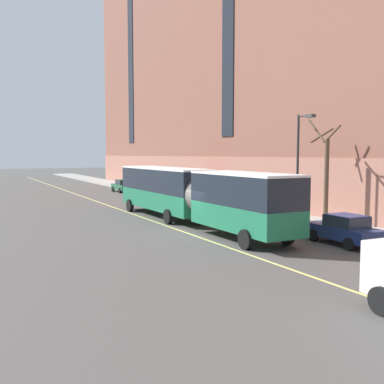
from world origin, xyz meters
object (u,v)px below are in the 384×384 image
at_px(parked_car_green_2, 123,186).
at_px(street_lamp, 300,158).
at_px(city_bus, 190,192).
at_px(parked_car_darkgray_6, 197,200).
at_px(parked_car_black_0, 143,190).
at_px(parked_car_navy_3, 344,229).
at_px(parked_car_silver_4, 240,209).
at_px(street_tree_mid_block, 326,173).

distance_m(parked_car_green_2, street_lamp, 30.66).
xyz_separation_m(city_bus, parked_car_darkgray_6, (4.01, 6.71, -1.34)).
xyz_separation_m(city_bus, parked_car_black_0, (4.13, 19.59, -1.34)).
xyz_separation_m(city_bus, parked_car_green_2, (4.15, 26.38, -1.34)).
xyz_separation_m(parked_car_navy_3, street_lamp, (1.81, 5.60, 3.65)).
bearing_deg(parked_car_navy_3, parked_car_silver_4, 90.07).
xyz_separation_m(parked_car_darkgray_6, street_tree_mid_block, (3.49, -11.28, 2.63)).
bearing_deg(parked_car_silver_4, parked_car_green_2, 89.68).
relative_size(parked_car_green_2, street_tree_mid_block, 0.63).
height_order(city_bus, parked_car_black_0, city_bus).
xyz_separation_m(city_bus, parked_car_navy_3, (4.02, -9.62, -1.34)).
relative_size(parked_car_green_2, parked_car_navy_3, 0.99).
height_order(parked_car_black_0, parked_car_darkgray_6, same).
bearing_deg(parked_car_darkgray_6, street_lamp, -80.34).
bearing_deg(parked_car_navy_3, parked_car_darkgray_6, 90.04).
distance_m(city_bus, street_lamp, 7.45).
bearing_deg(city_bus, parked_car_navy_3, -67.32).
bearing_deg(parked_car_green_2, parked_car_navy_3, -90.21).
bearing_deg(street_tree_mid_block, parked_car_darkgray_6, 107.22).
relative_size(parked_car_darkgray_6, street_lamp, 0.69).
height_order(city_bus, street_tree_mid_block, street_tree_mid_block).
relative_size(parked_car_silver_4, parked_car_darkgray_6, 0.99).
distance_m(parked_car_darkgray_6, street_tree_mid_block, 12.10).
distance_m(street_tree_mid_block, street_lamp, 2.03).
bearing_deg(parked_car_black_0, parked_car_green_2, 89.85).
xyz_separation_m(parked_car_black_0, street_tree_mid_block, (3.37, -24.15, 2.63)).
relative_size(city_bus, parked_car_darkgray_6, 4.17).
bearing_deg(parked_car_green_2, parked_car_silver_4, -90.32).
distance_m(parked_car_navy_3, parked_car_silver_4, 9.77).
bearing_deg(parked_car_navy_3, street_tree_mid_block, 55.40).
bearing_deg(parked_car_black_0, parked_car_darkgray_6, -90.56).
bearing_deg(street_lamp, parked_car_darkgray_6, 99.66).
distance_m(parked_car_green_2, parked_car_darkgray_6, 19.67).
relative_size(parked_car_black_0, parked_car_navy_3, 1.11).
xyz_separation_m(parked_car_navy_3, street_tree_mid_block, (3.48, 5.05, 2.64)).
bearing_deg(parked_car_green_2, city_bus, -98.94).
bearing_deg(parked_car_darkgray_6, parked_car_silver_4, -90.01).
relative_size(parked_car_green_2, street_lamp, 0.61).
height_order(city_bus, parked_car_darkgray_6, city_bus).
height_order(parked_car_silver_4, street_tree_mid_block, street_tree_mid_block).
bearing_deg(street_lamp, parked_car_black_0, 94.12).
bearing_deg(street_tree_mid_block, parked_car_black_0, 97.94).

